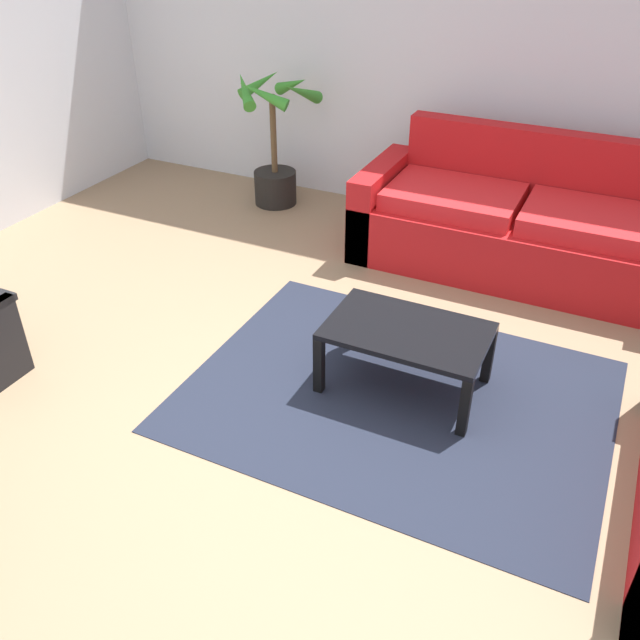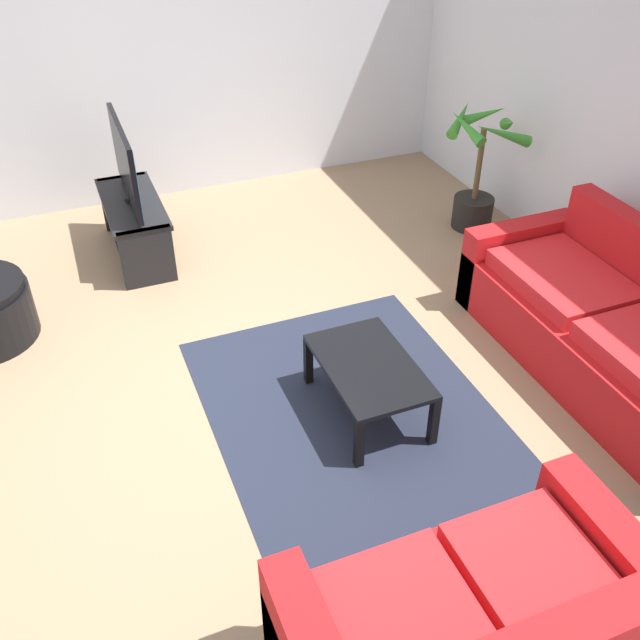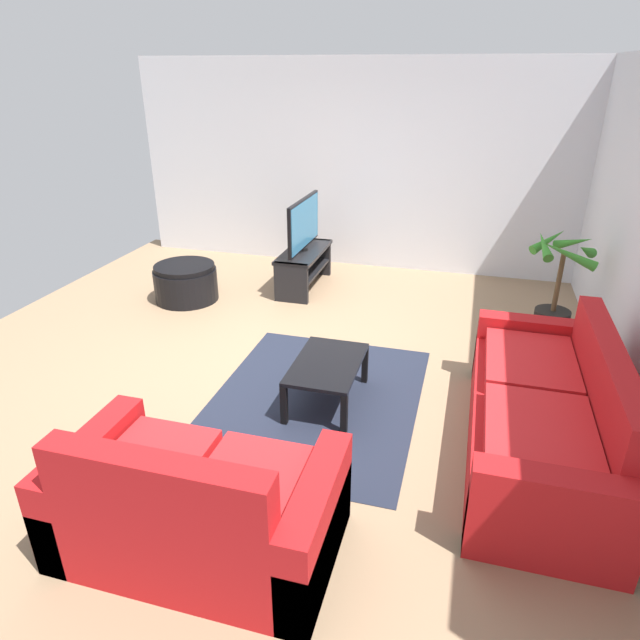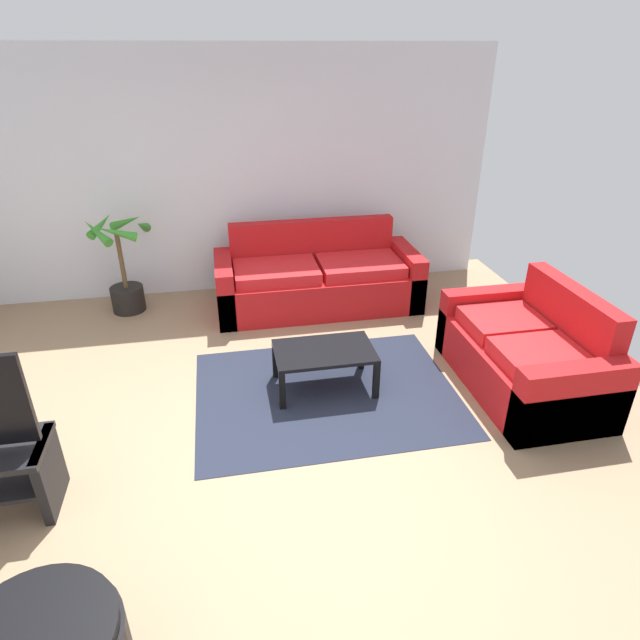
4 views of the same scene
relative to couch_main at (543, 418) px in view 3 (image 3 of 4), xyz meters
name	(u,v)px [view 3 (image 3 of 4)]	position (x,y,z in m)	size (l,w,h in m)	color
ground_plane	(278,359)	(-0.83, -2.28, -0.30)	(6.60, 6.60, 0.00)	#937556
wall_left	(351,167)	(-3.83, -2.28, 1.05)	(0.06, 6.00, 2.70)	silver
couch_main	(543,418)	(0.00, 0.00, 0.00)	(2.24, 0.90, 0.90)	red
couch_loveseat	(197,508)	(1.45, -1.95, 0.00)	(0.90, 1.56, 0.90)	red
tv_stand	(304,263)	(-2.74, -2.61, 0.02)	(1.10, 0.45, 0.49)	black
tv	(304,224)	(-2.74, -2.61, 0.52)	(1.07, 0.10, 0.64)	black
coffee_table	(327,368)	(-0.25, -1.64, 0.02)	(0.84, 0.53, 0.37)	black
area_rug	(315,399)	(-0.25, -1.74, -0.30)	(2.20, 1.70, 0.01)	#1E2333
potted_palm	(555,295)	(-2.09, 0.26, 0.15)	(0.67, 0.65, 1.11)	black
ottoman	(186,282)	(-1.97, -3.85, -0.09)	(0.75, 0.75, 0.44)	black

